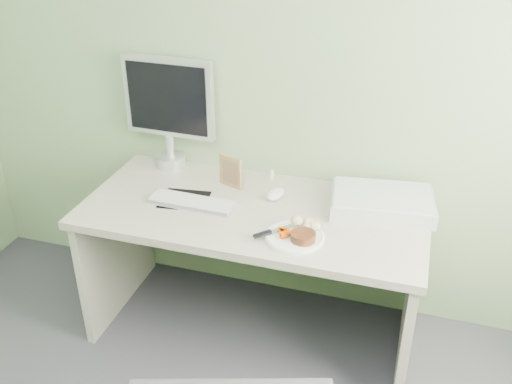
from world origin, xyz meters
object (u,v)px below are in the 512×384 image
(plate, at_px, (295,237))
(monitor, at_px, (169,107))
(scanner, at_px, (382,203))
(desk, at_px, (254,241))

(plate, relative_size, monitor, 0.44)
(scanner, bearing_deg, desk, -171.68)
(scanner, distance_m, monitor, 1.17)
(desk, xyz_separation_m, scanner, (0.57, 0.16, 0.22))
(plate, xyz_separation_m, monitor, (-0.79, 0.50, 0.32))
(desk, distance_m, scanner, 0.63)
(plate, relative_size, scanner, 0.55)
(desk, height_order, scanner, scanner)
(desk, height_order, monitor, monitor)
(desk, relative_size, scanner, 3.45)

